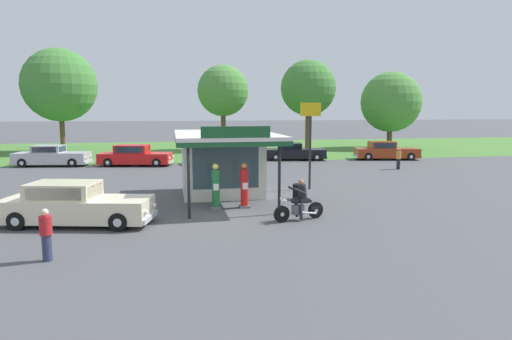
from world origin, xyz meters
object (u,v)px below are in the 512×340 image
bystander_standing_back_lot (399,158)px  bystander_strolling_foreground (46,234)px  gas_pump_nearside (216,188)px  parked_car_back_row_left (221,155)px  parked_car_back_row_centre_left (135,156)px  roadside_pole_sign (310,130)px  spare_tire_stack (299,192)px  parked_car_back_row_right (386,151)px  parked_car_back_row_centre_right (294,152)px  featured_classic_sedan (75,205)px  parked_car_back_row_far_left (51,157)px  motorcycle_with_rider (300,203)px  gas_pump_offside (244,187)px

bystander_standing_back_lot → bystander_strolling_foreground: 24.91m
gas_pump_nearside → parked_car_back_row_left: size_ratio=0.35×
parked_car_back_row_left → parked_car_back_row_centre_left: 6.61m
bystander_standing_back_lot → roadside_pole_sign: (-8.62, -6.37, 2.35)m
parked_car_back_row_left → spare_tire_stack: bearing=-82.1°
parked_car_back_row_right → spare_tire_stack: bearing=-129.1°
parked_car_back_row_left → roadside_pole_sign: roadside_pole_sign is taller
gas_pump_nearside → parked_car_back_row_centre_left: 16.45m
parked_car_back_row_centre_right → parked_car_back_row_right: parked_car_back_row_right is taller
parked_car_back_row_centre_left → spare_tire_stack: parked_car_back_row_centre_left is taller
parked_car_back_row_centre_right → parked_car_back_row_centre_left: bearing=-174.0°
featured_classic_sedan → bystander_strolling_foreground: 4.02m
gas_pump_nearside → parked_car_back_row_far_left: 19.89m
motorcycle_with_rider → bystander_strolling_foreground: (-8.28, -3.08, 0.13)m
featured_classic_sedan → parked_car_back_row_left: size_ratio=1.04×
parked_car_back_row_far_left → featured_classic_sedan: bearing=-73.7°
gas_pump_offside → motorcycle_with_rider: 3.10m
motorcycle_with_rider → bystander_standing_back_lot: size_ratio=1.42×
parked_car_back_row_right → bystander_standing_back_lot: size_ratio=3.79×
gas_pump_offside → roadside_pole_sign: size_ratio=0.43×
parked_car_back_row_centre_right → parked_car_back_row_right: size_ratio=0.96×
motorcycle_with_rider → parked_car_back_row_centre_right: 20.43m
motorcycle_with_rider → roadside_pole_sign: 7.19m
bystander_standing_back_lot → roadside_pole_sign: roadside_pole_sign is taller
motorcycle_with_rider → bystander_strolling_foreground: motorcycle_with_rider is taller
parked_car_back_row_left → parked_car_back_row_centre_left: parked_car_back_row_centre_left is taller
gas_pump_offside → featured_classic_sedan: gas_pump_offside is taller
bystander_standing_back_lot → spare_tire_stack: 13.29m
gas_pump_nearside → parked_car_back_row_far_left: bearing=122.6°
parked_car_back_row_far_left → parked_car_back_row_right: (26.78, -0.70, -0.02)m
gas_pump_offside → parked_car_back_row_centre_right: 18.57m
featured_classic_sedan → parked_car_back_row_right: bearing=39.5°
bystander_strolling_foreground → motorcycle_with_rider: bearing=20.4°
bystander_strolling_foreground → spare_tire_stack: bearing=36.5°
featured_classic_sedan → bystander_strolling_foreground: size_ratio=3.84×
featured_classic_sedan → bystander_standing_back_lot: (19.36, 11.74, 0.06)m
gas_pump_offside → roadside_pole_sign: 6.01m
parked_car_back_row_right → parked_car_back_row_centre_left: 20.63m
bystander_standing_back_lot → parked_car_back_row_centre_left: bearing=163.0°
parked_car_back_row_centre_right → spare_tire_stack: (-4.26, -15.87, -0.29)m
parked_car_back_row_centre_left → parked_car_back_row_far_left: bearing=171.2°
parked_car_back_row_left → parked_car_back_row_far_left: bearing=176.6°
motorcycle_with_rider → bystander_standing_back_lot: (11.02, 12.68, 0.13)m
parked_car_back_row_left → gas_pump_offside: bearing=-92.8°
parked_car_back_row_left → bystander_standing_back_lot: size_ratio=3.70×
gas_pump_nearside → parked_car_back_row_centre_right: bearing=64.1°
roadside_pole_sign → motorcycle_with_rider: bearing=-110.8°
bystander_standing_back_lot → parked_car_back_row_centre_right: bearing=128.8°
featured_classic_sedan → parked_car_back_row_centre_right: (13.69, 18.79, -0.07)m
gas_pump_offside → parked_car_back_row_far_left: size_ratio=0.34×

